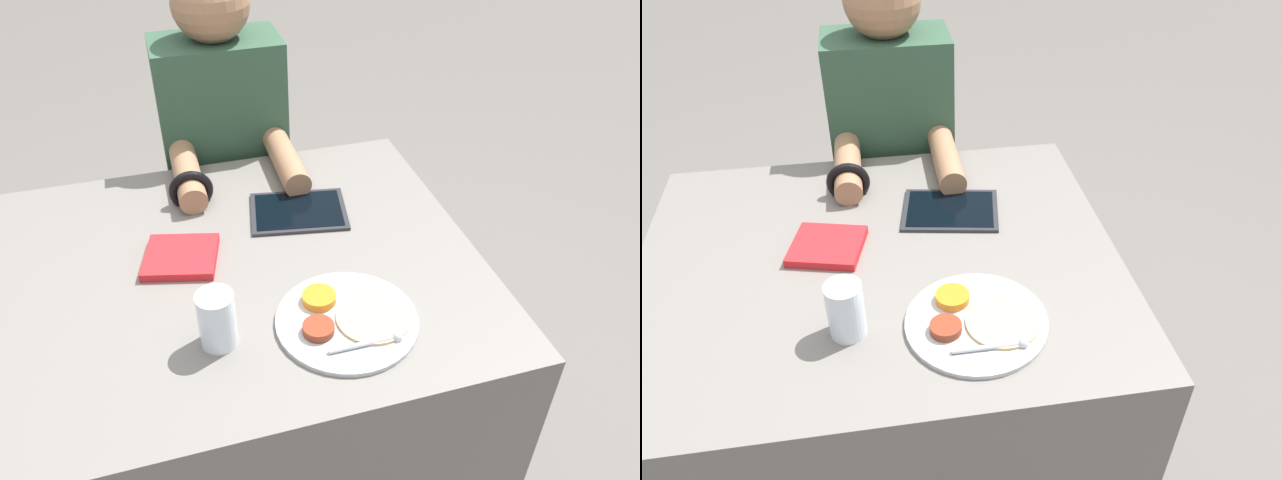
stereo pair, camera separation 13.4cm
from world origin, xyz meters
The scene contains 7 objects.
ground_plane centered at (0.00, 0.00, 0.00)m, with size 12.00×12.00×0.00m, color #605B56.
dining_table centered at (0.00, 0.00, 0.38)m, with size 1.07×0.90×0.76m.
thali_tray centered at (0.18, -0.24, 0.77)m, with size 0.28×0.28×0.03m.
red_notebook centered at (-0.11, 0.05, 0.77)m, with size 0.19×0.18×0.02m.
tablet_device centered at (0.18, 0.15, 0.77)m, with size 0.26×0.21×0.01m.
person_diner centered at (0.07, 0.57, 0.60)m, with size 0.36×0.47×1.26m.
drinking_glass centered at (-0.07, -0.22, 0.82)m, with size 0.07×0.07×0.12m.
Camera 1 is at (-0.12, -1.07, 1.64)m, focal length 35.00 mm.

